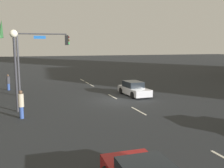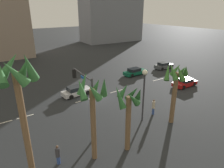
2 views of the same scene
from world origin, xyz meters
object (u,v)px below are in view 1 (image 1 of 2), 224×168
Objects in this scene: traffic_signal at (36,52)px; streetlamp at (15,55)px; car_2 at (134,89)px; pedestrian_1 at (8,82)px; pedestrian_0 at (21,104)px.

streetlamp is (-5.98, 1.76, -0.02)m from traffic_signal.
pedestrian_1 is (7.23, 11.64, 0.28)m from car_2.
streetlamp is 3.11× the size of pedestrian_0.
car_2 is 13.70m from pedestrian_1.
traffic_signal is 3.25× the size of pedestrian_0.
car_2 is at bearing -109.26° from traffic_signal.
streetlamp reaches higher than pedestrian_1.
streetlamp is at bearing 163.59° from traffic_signal.
pedestrian_0 is (-7.98, 1.49, -3.17)m from traffic_signal.
streetlamp is 10.68m from pedestrian_1.
car_2 is at bearing -64.64° from pedestrian_0.
traffic_signal is 5.97m from pedestrian_1.
streetlamp is at bearing 7.67° from pedestrian_0.
pedestrian_1 is at bearing 58.16° from car_2.
car_2 is 11.54m from streetlamp.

